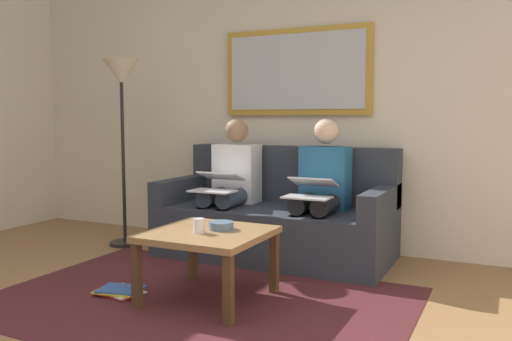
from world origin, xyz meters
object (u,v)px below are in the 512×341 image
object	(u,v)px
standing_lamp	(122,92)
person_left	(321,187)
couch	(278,218)
bowl	(221,226)
laptop_white	(217,183)
magazine_stack	(120,291)
laptop_silver	(311,189)
coffee_table	(208,240)
framed_mirror	(296,72)
person_right	(231,181)
cup	(199,226)

from	to	relation	value
standing_lamp	person_left	bearing A→B (deg)	-173.67
couch	bowl	xyz separation A→B (m)	(-0.11, 1.14, 0.16)
laptop_white	standing_lamp	world-z (taller)	standing_lamp
magazine_stack	standing_lamp	world-z (taller)	standing_lamp
couch	magazine_stack	world-z (taller)	couch
magazine_stack	couch	bearing A→B (deg)	-110.62
person_left	laptop_silver	world-z (taller)	person_left
bowl	coffee_table	bearing A→B (deg)	55.21
framed_mirror	person_right	bearing A→B (deg)	48.76
laptop_white	couch	bearing A→B (deg)	-142.37
standing_lamp	bowl	bearing A→B (deg)	149.66
couch	coffee_table	bearing A→B (deg)	92.56
couch	magazine_stack	distance (m)	1.50
bowl	couch	bearing A→B (deg)	-84.71
couch	person_left	distance (m)	0.50
cup	standing_lamp	world-z (taller)	standing_lamp
coffee_table	magazine_stack	size ratio (longest dim) A/B	2.15
framed_mirror	coffee_table	world-z (taller)	framed_mirror
person_left	magazine_stack	distance (m)	1.70
coffee_table	person_left	bearing A→B (deg)	-106.76
coffee_table	bowl	size ratio (longest dim) A/B	4.53
person_left	person_right	size ratio (longest dim) A/B	1.00
coffee_table	bowl	bearing A→B (deg)	-124.79
framed_mirror	coffee_table	size ratio (longest dim) A/B	1.91
bowl	person_left	distance (m)	1.12
framed_mirror	person_right	distance (m)	1.12
person_right	laptop_silver	bearing A→B (deg)	163.11
person_right	framed_mirror	bearing A→B (deg)	-131.24
cup	laptop_silver	distance (m)	1.05
person_left	laptop_white	distance (m)	0.84
standing_lamp	cup	bearing A→B (deg)	144.29
laptop_white	bowl	bearing A→B (deg)	121.26
laptop_white	magazine_stack	xyz separation A→B (m)	(0.12, 1.07, -0.60)
magazine_stack	standing_lamp	size ratio (longest dim) A/B	0.20
laptop_silver	person_right	bearing A→B (deg)	-16.89
laptop_silver	person_right	world-z (taller)	person_right
couch	magazine_stack	xyz separation A→B (m)	(0.52, 1.38, -0.29)
bowl	laptop_white	bearing A→B (deg)	-58.74
bowl	standing_lamp	world-z (taller)	standing_lamp
couch	laptop_white	bearing A→B (deg)	37.63
person_right	standing_lamp	world-z (taller)	standing_lamp
framed_mirror	laptop_white	world-z (taller)	framed_mirror
framed_mirror	laptop_silver	distance (m)	1.23
bowl	laptop_silver	size ratio (longest dim) A/B	0.45
framed_mirror	person_left	bearing A→B (deg)	131.24
framed_mirror	laptop_white	distance (m)	1.23
laptop_silver	person_right	xyz separation A→B (m)	(0.80, -0.24, -0.01)
framed_mirror	bowl	bearing A→B (deg)	93.96
person_left	laptop_white	bearing A→B (deg)	16.71
person_left	laptop_white	xyz separation A→B (m)	(0.80, 0.24, 0.02)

